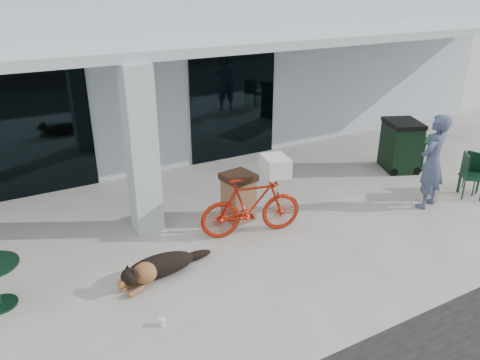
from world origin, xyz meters
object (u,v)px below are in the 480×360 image
trash_receptacle (238,197)px  wheeled_bin (400,145)px  dog (161,264)px  person (432,162)px  cafe_chair_far_a (473,176)px  bicycle (251,206)px  cafe_table_far (423,153)px  cafe_chair_far_b (471,173)px

trash_receptacle → wheeled_bin: size_ratio=0.78×
dog → person: bearing=-23.3°
cafe_chair_far_a → bicycle: bearing=120.5°
bicycle → cafe_table_far: size_ratio=2.30×
cafe_chair_far_a → trash_receptacle: 5.16m
cafe_chair_far_a → cafe_chair_far_b: size_ratio=1.10×
cafe_table_far → cafe_chair_far_a: cafe_chair_far_a is taller
cafe_chair_far_b → trash_receptacle: bearing=-122.5°
bicycle → cafe_table_far: bicycle is taller
bicycle → wheeled_bin: 4.99m
cafe_table_far → cafe_chair_far_a: size_ratio=0.84×
person → trash_receptacle: person is taller
cafe_chair_far_a → person: size_ratio=0.50×
bicycle → cafe_chair_far_b: bearing=-85.9°
cafe_table_far → cafe_chair_far_a: 1.78m
cafe_table_far → cafe_chair_far_a: bearing=-105.2°
bicycle → trash_receptacle: 0.64m
cafe_table_far → person: (-1.67, -1.56, 0.60)m
trash_receptacle → wheeled_bin: (4.80, 0.41, 0.14)m
wheeled_bin → person: bearing=-98.0°
cafe_chair_far_b → trash_receptacle: 5.29m
cafe_table_far → wheeled_bin: size_ratio=0.67×
cafe_table_far → wheeled_bin: bearing=157.3°
dog → cafe_chair_far_b: 7.14m
cafe_chair_far_b → person: size_ratio=0.45×
person → wheeled_bin: size_ratio=1.60×
dog → wheeled_bin: 7.00m
cafe_table_far → cafe_chair_far_b: (-0.27, -1.53, 0.06)m
dog → bicycle: bearing=-6.6°
cafe_chair_far_a → person: person is taller
cafe_table_far → cafe_chair_far_b: size_ratio=0.93×
cafe_table_far → trash_receptacle: bearing=-178.3°
trash_receptacle → wheeled_bin: bearing=4.9°
dog → trash_receptacle: bearing=8.2°
cafe_table_far → trash_receptacle: size_ratio=0.86×
dog → cafe_table_far: (7.41, 1.26, 0.18)m
dog → cafe_table_far: size_ratio=1.55×
cafe_chair_far_a → cafe_chair_far_b: bearing=-4.7°
bicycle → cafe_table_far: bearing=-69.6°
cafe_chair_far_a → trash_receptacle: (-4.92, 1.55, -0.01)m
bicycle → dog: bicycle is taller
person → trash_receptacle: (-3.72, 1.40, -0.51)m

